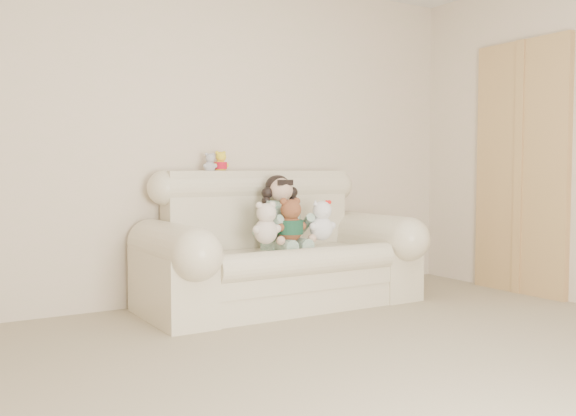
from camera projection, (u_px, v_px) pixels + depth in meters
The scene contains 10 objects.
floor at pixel (451, 387), 3.04m from camera, with size 5.00×5.00×0.00m, color gray.
wall_back at pixel (222, 136), 5.09m from camera, with size 4.50×4.50×0.00m, color beige.
sofa at pixel (281, 238), 4.84m from camera, with size 2.10×0.95×1.03m, color beige, non-canonical shape.
door_panel at pixel (521, 168), 5.32m from camera, with size 0.06×0.90×2.10m, color #A56E47.
seated_child at pixel (280, 212), 4.91m from camera, with size 0.35×0.43×0.58m, color #377A56, non-canonical shape.
brown_teddy at pixel (290, 216), 4.74m from camera, with size 0.25×0.19×0.38m, color brown, non-canonical shape.
white_cat at pixel (321, 216), 4.84m from camera, with size 0.23×0.18×0.36m, color white, non-canonical shape.
cream_teddy at pixel (266, 219), 4.61m from camera, with size 0.23×0.18×0.36m, color beige, non-canonical shape.
yellow_mini_bear at pixel (221, 160), 4.97m from camera, with size 0.13×0.10×0.20m, color yellow, non-canonical shape.
grey_mini_plush at pixel (210, 161), 4.89m from camera, with size 0.12×0.09×0.18m, color silver, non-canonical shape.
Camera 1 is at (-2.22, -2.14, 1.03)m, focal length 39.85 mm.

